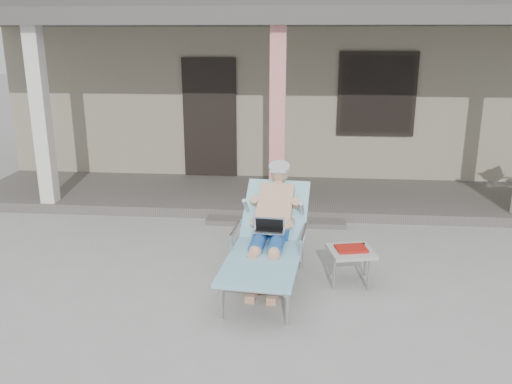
# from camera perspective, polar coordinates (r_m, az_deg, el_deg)

# --- Properties ---
(ground) EXTENTS (60.00, 60.00, 0.00)m
(ground) POSITION_cam_1_polar(r_m,az_deg,el_deg) (6.14, 1.04, -9.27)
(ground) COLOR #9E9E99
(ground) RESTS_ON ground
(house) EXTENTS (10.40, 5.40, 3.30)m
(house) POSITION_cam_1_polar(r_m,az_deg,el_deg) (12.06, 3.42, 11.67)
(house) COLOR gray
(house) RESTS_ON ground
(porch_deck) EXTENTS (10.00, 2.00, 0.15)m
(porch_deck) POSITION_cam_1_polar(r_m,az_deg,el_deg) (8.91, 2.48, -0.46)
(porch_deck) COLOR #605B56
(porch_deck) RESTS_ON ground
(porch_overhang) EXTENTS (10.00, 2.30, 2.85)m
(porch_overhang) POSITION_cam_1_polar(r_m,az_deg,el_deg) (8.47, 2.69, 17.27)
(porch_overhang) COLOR silver
(porch_overhang) RESTS_ON porch_deck
(porch_step) EXTENTS (2.00, 0.30, 0.07)m
(porch_step) POSITION_cam_1_polar(r_m,az_deg,el_deg) (7.83, 2.05, -3.16)
(porch_step) COLOR #605B56
(porch_step) RESTS_ON ground
(lounger) EXTENTS (0.91, 2.02, 1.28)m
(lounger) POSITION_cam_1_polar(r_m,az_deg,el_deg) (5.88, 1.50, -2.14)
(lounger) COLOR #B7B7BC
(lounger) RESTS_ON ground
(side_table) EXTENTS (0.56, 0.56, 0.42)m
(side_table) POSITION_cam_1_polar(r_m,az_deg,el_deg) (6.03, 9.96, -6.34)
(side_table) COLOR #AFAFAA
(side_table) RESTS_ON ground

